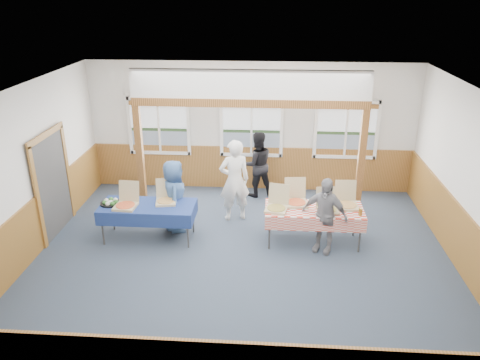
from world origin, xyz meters
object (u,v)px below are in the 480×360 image
at_px(table_left, 148,207).
at_px(man_blue, 174,196).
at_px(woman_black, 257,164).
at_px(person_grey, 324,215).
at_px(woman_white, 234,181).
at_px(table_right, 314,211).

xyz_separation_m(table_left, man_blue, (0.46, 0.43, 0.07)).
height_order(woman_black, man_blue, woman_black).
bearing_deg(person_grey, woman_black, 141.79).
relative_size(woman_white, woman_black, 1.13).
relative_size(table_left, woman_white, 1.09).
relative_size(table_left, man_blue, 1.29).
xyz_separation_m(table_right, woman_black, (-1.21, 2.26, 0.11)).
height_order(table_left, woman_black, woman_black).
bearing_deg(woman_white, woman_black, -126.21).
xyz_separation_m(woman_black, man_blue, (-1.66, -1.90, -0.04)).
relative_size(table_right, man_blue, 1.29).
xyz_separation_m(table_left, person_grey, (3.49, -0.24, 0.06)).
relative_size(woman_black, person_grey, 1.07).
height_order(table_right, man_blue, man_blue).
bearing_deg(man_blue, table_right, -109.77).
distance_m(woman_white, person_grey, 2.21).
bearing_deg(table_left, person_grey, 6.62).
bearing_deg(table_right, woman_black, 112.84).
bearing_deg(person_grey, table_left, -160.31).
bearing_deg(woman_black, table_right, 99.96).
xyz_separation_m(woman_black, person_grey, (1.38, -2.56, -0.05)).
bearing_deg(woman_black, man_blue, 30.69).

